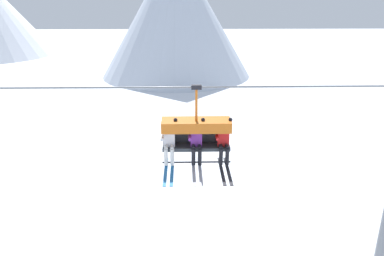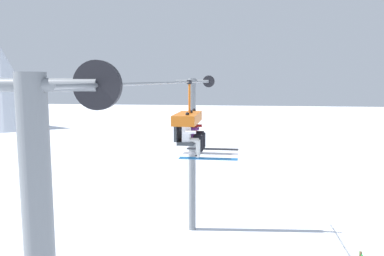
% 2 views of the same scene
% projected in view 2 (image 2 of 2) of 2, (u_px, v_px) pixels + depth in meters
% --- Properties ---
extents(mountain_peak_east, '(12.19, 12.19, 12.67)m').
position_uv_depth(mountain_peak_east, '(2.00, 87.00, 57.84)').
color(mountain_peak_east, silver).
rests_on(mountain_peak_east, ground_plane).
extents(lift_tower_far, '(0.36, 1.88, 7.67)m').
position_uv_depth(lift_tower_far, '(192.00, 151.00, 18.32)').
color(lift_tower_far, slate).
rests_on(lift_tower_far, ground_plane).
extents(lift_cable, '(15.84, 0.05, 0.05)m').
position_uv_depth(lift_cable, '(188.00, 82.00, 10.98)').
color(lift_cable, slate).
extents(chairlift_chair, '(1.96, 0.74, 2.17)m').
position_uv_depth(chairlift_chair, '(187.00, 123.00, 11.54)').
color(chairlift_chair, '#33383D').
extents(skier_white, '(0.48, 1.70, 1.34)m').
position_uv_depth(skier_white, '(191.00, 135.00, 10.80)').
color(skier_white, silver).
extents(skier_purple, '(0.48, 1.70, 1.34)m').
position_uv_depth(skier_purple, '(194.00, 132.00, 11.55)').
color(skier_purple, purple).
extents(skier_red, '(0.48, 1.70, 1.34)m').
position_uv_depth(skier_red, '(197.00, 128.00, 12.31)').
color(skier_red, red).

